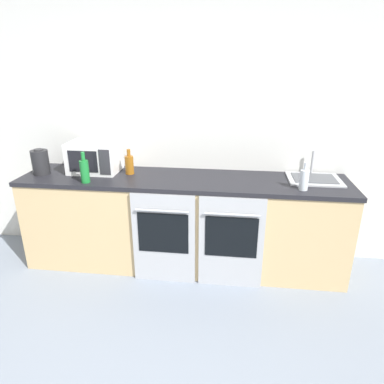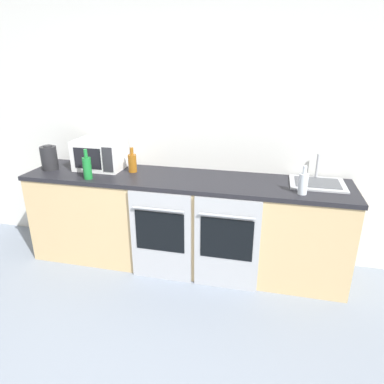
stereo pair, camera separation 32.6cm
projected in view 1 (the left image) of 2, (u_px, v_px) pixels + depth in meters
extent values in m
cube|color=silver|center=(188.00, 131.00, 3.42)|extent=(10.00, 0.06, 2.60)
cube|color=tan|center=(183.00, 224.00, 3.40)|extent=(3.07, 0.64, 0.88)
cube|color=black|center=(183.00, 180.00, 3.23)|extent=(3.10, 0.66, 0.04)
cube|color=#A8AAAF|center=(164.00, 239.00, 3.10)|extent=(0.57, 0.03, 0.88)
cube|color=black|center=(163.00, 233.00, 3.06)|extent=(0.46, 0.01, 0.39)
cylinder|color=#A8AAAF|center=(162.00, 211.00, 2.96)|extent=(0.47, 0.02, 0.02)
cube|color=#A8AAAF|center=(231.00, 243.00, 3.03)|extent=(0.57, 0.03, 0.88)
cube|color=black|center=(231.00, 237.00, 2.99)|extent=(0.46, 0.01, 0.39)
cylinder|color=#A8AAAF|center=(232.00, 215.00, 2.89)|extent=(0.47, 0.02, 0.02)
cube|color=silver|center=(95.00, 157.00, 3.37)|extent=(0.47, 0.35, 0.30)
cube|color=black|center=(83.00, 162.00, 3.21)|extent=(0.28, 0.01, 0.20)
cube|color=#2D2D33|center=(105.00, 162.00, 3.19)|extent=(0.10, 0.01, 0.24)
cylinder|color=#19722D|center=(85.00, 172.00, 3.08)|extent=(0.08, 0.08, 0.20)
cylinder|color=#19722D|center=(83.00, 156.00, 3.03)|extent=(0.03, 0.03, 0.08)
cylinder|color=silver|center=(304.00, 180.00, 2.90)|extent=(0.08, 0.08, 0.17)
cylinder|color=silver|center=(306.00, 166.00, 2.86)|extent=(0.03, 0.03, 0.07)
cylinder|color=#8C5114|center=(129.00, 165.00, 3.32)|extent=(0.08, 0.08, 0.18)
cylinder|color=#8C5114|center=(129.00, 153.00, 3.28)|extent=(0.04, 0.04, 0.07)
cylinder|color=#232326|center=(40.00, 162.00, 3.30)|extent=(0.16, 0.16, 0.24)
cylinder|color=#262628|center=(38.00, 150.00, 3.26)|extent=(0.09, 0.09, 0.01)
cube|color=#A8AAAF|center=(314.00, 179.00, 3.17)|extent=(0.48, 0.39, 0.01)
cube|color=#4C4F54|center=(314.00, 178.00, 3.16)|extent=(0.38, 0.28, 0.01)
cylinder|color=#A8AAAF|center=(312.00, 162.00, 3.27)|extent=(0.02, 0.02, 0.22)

